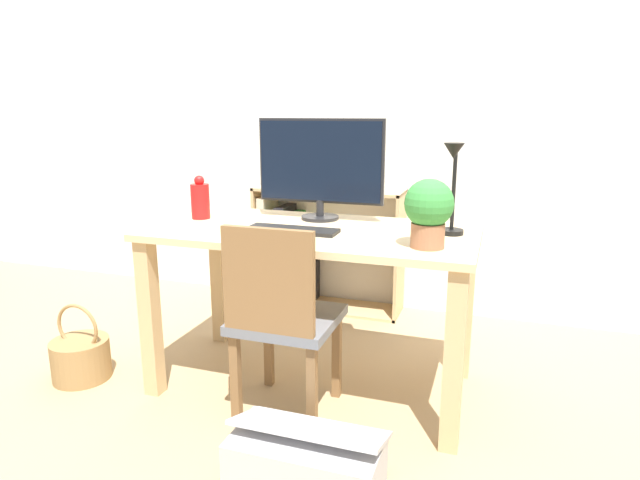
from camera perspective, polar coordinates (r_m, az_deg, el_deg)
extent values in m
plane|color=tan|center=(2.58, -0.74, -15.01)|extent=(10.00, 10.00, 0.00)
cube|color=silver|center=(3.37, 5.90, 14.65)|extent=(8.00, 0.05, 2.60)
cube|color=#D8BC8C|center=(2.32, -0.79, 0.86)|extent=(1.40, 0.72, 0.03)
cube|color=tan|center=(2.47, -17.67, -7.99)|extent=(0.07, 0.07, 0.71)
cube|color=tan|center=(2.03, 14.07, -12.49)|extent=(0.07, 0.07, 0.71)
cube|color=tan|center=(2.95, -10.72, -4.04)|extent=(0.07, 0.07, 0.71)
cube|color=tan|center=(2.59, 15.24, -6.74)|extent=(0.07, 0.07, 0.71)
cylinder|color=#232326|center=(2.52, 0.00, 2.41)|extent=(0.18, 0.18, 0.02)
cylinder|color=#232326|center=(2.51, 0.00, 3.44)|extent=(0.04, 0.04, 0.08)
cube|color=#232326|center=(2.49, 0.05, 8.42)|extent=(0.60, 0.02, 0.39)
cube|color=black|center=(2.48, 0.00, 8.41)|extent=(0.58, 0.03, 0.36)
cube|color=black|center=(2.26, -2.96, 1.08)|extent=(0.39, 0.12, 0.02)
cylinder|color=red|center=(2.59, -12.65, 4.04)|extent=(0.09, 0.09, 0.16)
sphere|color=red|center=(2.57, -12.76, 6.21)|extent=(0.05, 0.05, 0.05)
cylinder|color=black|center=(2.28, 13.82, 0.87)|extent=(0.10, 0.10, 0.02)
cylinder|color=black|center=(2.24, 14.08, 5.45)|extent=(0.02, 0.02, 0.35)
cylinder|color=black|center=(2.18, 14.23, 9.82)|extent=(0.01, 0.10, 0.01)
cone|color=black|center=(2.13, 14.09, 9.21)|extent=(0.08, 0.08, 0.06)
cylinder|color=#9E6647|center=(2.03, 11.40, 0.50)|extent=(0.13, 0.13, 0.09)
sphere|color=#388C3D|center=(2.00, 11.56, 3.83)|extent=(0.18, 0.18, 0.18)
cube|color=slate|center=(2.21, -3.46, -8.43)|extent=(0.40, 0.40, 0.04)
cube|color=brown|center=(1.98, -5.57, -4.40)|extent=(0.36, 0.03, 0.40)
cube|color=brown|center=(2.23, -8.97, -14.37)|extent=(0.04, 0.04, 0.38)
cube|color=brown|center=(2.12, -0.86, -15.86)|extent=(0.04, 0.04, 0.38)
cube|color=brown|center=(2.49, -5.49, -11.16)|extent=(0.04, 0.04, 0.38)
cube|color=brown|center=(2.39, 1.79, -12.24)|extent=(0.04, 0.04, 0.38)
cube|color=tan|center=(3.53, -6.15, -0.40)|extent=(0.02, 0.28, 0.77)
cube|color=tan|center=(3.26, 8.52, -1.63)|extent=(0.02, 0.28, 0.77)
cube|color=tan|center=(3.48, 0.87, -7.01)|extent=(0.93, 0.28, 0.02)
cube|color=tan|center=(3.29, 0.92, 5.36)|extent=(0.93, 0.28, 0.02)
cube|color=tan|center=(3.37, 0.89, -1.00)|extent=(0.89, 0.28, 0.02)
cube|color=beige|center=(3.57, -5.47, -3.81)|extent=(0.04, 0.24, 0.30)
cube|color=black|center=(3.55, -4.69, -3.97)|extent=(0.05, 0.24, 0.29)
cube|color=beige|center=(3.54, -3.93, -4.33)|extent=(0.04, 0.24, 0.26)
cube|color=black|center=(3.51, -3.08, -4.26)|extent=(0.06, 0.24, 0.28)
cube|color=navy|center=(3.49, -1.98, -4.37)|extent=(0.07, 0.24, 0.28)
cube|color=black|center=(3.47, -0.94, -4.60)|extent=(0.04, 0.24, 0.27)
cube|color=beige|center=(3.47, -5.57, 2.18)|extent=(0.05, 0.24, 0.31)
cube|color=#2D7F38|center=(3.46, -4.67, 1.32)|extent=(0.04, 0.24, 0.21)
cube|color=black|center=(3.43, -3.72, 1.58)|extent=(0.07, 0.24, 0.25)
cube|color=#2D7F38|center=(3.41, -2.66, 1.17)|extent=(0.06, 0.24, 0.21)
cylinder|color=#997547|center=(2.81, -24.14, -11.52)|extent=(0.26, 0.26, 0.19)
torus|color=#997547|center=(2.75, -24.46, -8.46)|extent=(0.23, 0.02, 0.23)
cube|color=#B2B2B7|center=(1.92, -1.50, -22.75)|extent=(0.50, 0.26, 0.19)
cube|color=#B2B2B7|center=(1.91, -0.95, -19.42)|extent=(0.51, 0.25, 0.11)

